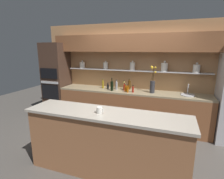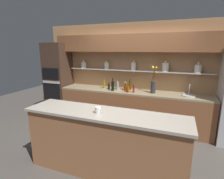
{
  "view_description": "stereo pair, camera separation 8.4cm",
  "coord_description": "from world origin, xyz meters",
  "px_view_note": "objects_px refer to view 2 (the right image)",
  "views": [
    {
      "loc": [
        0.92,
        -2.94,
        1.95
      ],
      "look_at": [
        -0.23,
        0.3,
        1.15
      ],
      "focal_mm": 28.0,
      "sensor_mm": 36.0,
      "label": 1
    },
    {
      "loc": [
        1.0,
        -2.91,
        1.95
      ],
      "look_at": [
        -0.23,
        0.3,
        1.15
      ],
      "focal_mm": 28.0,
      "sensor_mm": 36.0,
      "label": 2
    }
  ],
  "objects_px": {
    "bottle_spirit_5": "(130,85)",
    "bottle_oil_9": "(104,84)",
    "bottle_spirit_10": "(118,85)",
    "bottle_sauce_6": "(126,89)",
    "bottle_sauce_7": "(109,86)",
    "sink_fixture": "(189,95)",
    "bottle_sauce_0": "(128,89)",
    "bottle_sauce_4": "(134,89)",
    "bottle_spirit_3": "(125,86)",
    "bottle_oil_8": "(118,85)",
    "flower_vase": "(153,85)",
    "oven_tower": "(58,80)",
    "coffee_mug": "(98,110)",
    "bottle_wine_2": "(113,86)",
    "bottle_sauce_1": "(125,87)"
  },
  "relations": [
    {
      "from": "bottle_sauce_6",
      "to": "bottle_oil_9",
      "type": "distance_m",
      "value": 0.7
    },
    {
      "from": "bottle_sauce_1",
      "to": "bottle_wine_2",
      "type": "height_order",
      "value": "bottle_wine_2"
    },
    {
      "from": "oven_tower",
      "to": "bottle_sauce_4",
      "type": "bearing_deg",
      "value": -3.19
    },
    {
      "from": "bottle_sauce_7",
      "to": "bottle_sauce_4",
      "type": "bearing_deg",
      "value": -12.21
    },
    {
      "from": "flower_vase",
      "to": "bottle_wine_2",
      "type": "height_order",
      "value": "flower_vase"
    },
    {
      "from": "bottle_sauce_0",
      "to": "bottle_spirit_3",
      "type": "distance_m",
      "value": 0.31
    },
    {
      "from": "oven_tower",
      "to": "sink_fixture",
      "type": "distance_m",
      "value": 3.54
    },
    {
      "from": "flower_vase",
      "to": "bottle_oil_8",
      "type": "xyz_separation_m",
      "value": [
        -0.93,
        0.16,
        -0.11
      ]
    },
    {
      "from": "bottle_oil_8",
      "to": "bottle_spirit_10",
      "type": "height_order",
      "value": "bottle_spirit_10"
    },
    {
      "from": "bottle_wine_2",
      "to": "bottle_sauce_7",
      "type": "relative_size",
      "value": 1.98
    },
    {
      "from": "bottle_oil_9",
      "to": "bottle_sauce_7",
      "type": "bearing_deg",
      "value": -11.14
    },
    {
      "from": "sink_fixture",
      "to": "bottle_sauce_1",
      "type": "relative_size",
      "value": 1.59
    },
    {
      "from": "flower_vase",
      "to": "bottle_spirit_10",
      "type": "relative_size",
      "value": 2.53
    },
    {
      "from": "bottle_spirit_5",
      "to": "bottle_oil_9",
      "type": "bearing_deg",
      "value": -171.8
    },
    {
      "from": "bottle_sauce_6",
      "to": "coffee_mug",
      "type": "height_order",
      "value": "coffee_mug"
    },
    {
      "from": "bottle_oil_9",
      "to": "bottle_spirit_10",
      "type": "distance_m",
      "value": 0.39
    },
    {
      "from": "sink_fixture",
      "to": "bottle_spirit_10",
      "type": "height_order",
      "value": "bottle_spirit_10"
    },
    {
      "from": "bottle_spirit_3",
      "to": "bottle_spirit_5",
      "type": "xyz_separation_m",
      "value": [
        0.12,
        0.07,
        0.02
      ]
    },
    {
      "from": "bottle_oil_9",
      "to": "bottle_spirit_3",
      "type": "bearing_deg",
      "value": 3.11
    },
    {
      "from": "bottle_sauce_0",
      "to": "bottle_spirit_10",
      "type": "bearing_deg",
      "value": 148.53
    },
    {
      "from": "bottle_sauce_4",
      "to": "coffee_mug",
      "type": "height_order",
      "value": "coffee_mug"
    },
    {
      "from": "bottle_sauce_1",
      "to": "flower_vase",
      "type": "bearing_deg",
      "value": -2.59
    },
    {
      "from": "coffee_mug",
      "to": "bottle_oil_9",
      "type": "bearing_deg",
      "value": 111.17
    },
    {
      "from": "bottle_sauce_7",
      "to": "coffee_mug",
      "type": "relative_size",
      "value": 1.56
    },
    {
      "from": "sink_fixture",
      "to": "bottle_spirit_10",
      "type": "distance_m",
      "value": 1.72
    },
    {
      "from": "sink_fixture",
      "to": "bottle_sauce_7",
      "type": "distance_m",
      "value": 1.95
    },
    {
      "from": "bottle_sauce_7",
      "to": "bottle_spirit_3",
      "type": "bearing_deg",
      "value": 8.25
    },
    {
      "from": "oven_tower",
      "to": "bottle_oil_9",
      "type": "height_order",
      "value": "oven_tower"
    },
    {
      "from": "bottle_sauce_1",
      "to": "bottle_sauce_0",
      "type": "bearing_deg",
      "value": -55.06
    },
    {
      "from": "oven_tower",
      "to": "bottle_spirit_5",
      "type": "bearing_deg",
      "value": 4.18
    },
    {
      "from": "sink_fixture",
      "to": "bottle_oil_8",
      "type": "relative_size",
      "value": 1.42
    },
    {
      "from": "oven_tower",
      "to": "bottle_spirit_3",
      "type": "distance_m",
      "value": 2.02
    },
    {
      "from": "bottle_wine_2",
      "to": "bottle_sauce_4",
      "type": "bearing_deg",
      "value": 0.27
    },
    {
      "from": "oven_tower",
      "to": "bottle_sauce_7",
      "type": "bearing_deg",
      "value": 0.9
    },
    {
      "from": "bottle_sauce_0",
      "to": "bottle_sauce_6",
      "type": "bearing_deg",
      "value": 137.99
    },
    {
      "from": "bottle_oil_9",
      "to": "coffee_mug",
      "type": "bearing_deg",
      "value": -68.83
    },
    {
      "from": "oven_tower",
      "to": "bottle_oil_8",
      "type": "relative_size",
      "value": 9.82
    },
    {
      "from": "bottle_sauce_4",
      "to": "bottle_sauce_6",
      "type": "relative_size",
      "value": 0.96
    },
    {
      "from": "oven_tower",
      "to": "bottle_spirit_3",
      "type": "relative_size",
      "value": 8.73
    },
    {
      "from": "bottle_spirit_5",
      "to": "bottle_oil_9",
      "type": "height_order",
      "value": "bottle_spirit_5"
    },
    {
      "from": "bottle_wine_2",
      "to": "bottle_spirit_5",
      "type": "relative_size",
      "value": 1.17
    },
    {
      "from": "bottle_oil_9",
      "to": "bottle_spirit_10",
      "type": "height_order",
      "value": "bottle_oil_9"
    },
    {
      "from": "bottle_spirit_5",
      "to": "bottle_wine_2",
      "type": "bearing_deg",
      "value": -142.77
    },
    {
      "from": "bottle_wine_2",
      "to": "bottle_spirit_10",
      "type": "distance_m",
      "value": 0.19
    },
    {
      "from": "sink_fixture",
      "to": "bottle_sauce_0",
      "type": "distance_m",
      "value": 1.37
    },
    {
      "from": "bottle_spirit_3",
      "to": "bottle_spirit_5",
      "type": "bearing_deg",
      "value": 30.53
    },
    {
      "from": "bottle_sauce_6",
      "to": "bottle_sauce_7",
      "type": "xyz_separation_m",
      "value": [
        -0.52,
        0.14,
        -0.01
      ]
    },
    {
      "from": "bottle_spirit_3",
      "to": "bottle_spirit_10",
      "type": "distance_m",
      "value": 0.2
    },
    {
      "from": "bottle_spirit_10",
      "to": "bottle_spirit_5",
      "type": "bearing_deg",
      "value": 20.4
    },
    {
      "from": "sink_fixture",
      "to": "bottle_sauce_4",
      "type": "distance_m",
      "value": 1.25
    }
  ]
}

